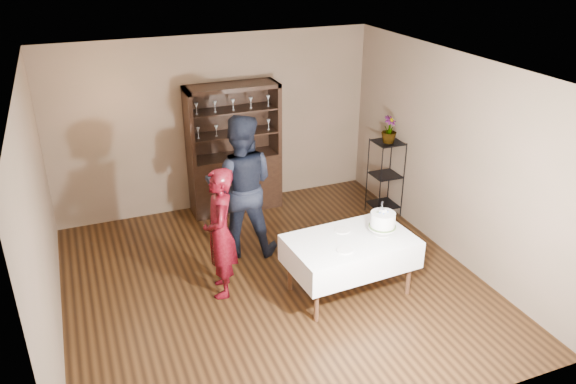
{
  "coord_description": "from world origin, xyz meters",
  "views": [
    {
      "loc": [
        -2.03,
        -5.57,
        4.02
      ],
      "look_at": [
        0.24,
        0.1,
        1.19
      ],
      "focal_mm": 35.0,
      "sensor_mm": 36.0,
      "label": 1
    }
  ],
  "objects_px": {
    "china_hutch": "(235,169)",
    "cake_table": "(350,252)",
    "potted_plant": "(389,130)",
    "woman": "(220,233)",
    "man": "(241,186)",
    "plant_etagere": "(385,175)",
    "cake": "(383,221)"
  },
  "relations": [
    {
      "from": "china_hutch",
      "to": "cake_table",
      "type": "height_order",
      "value": "china_hutch"
    },
    {
      "from": "china_hutch",
      "to": "cake",
      "type": "xyz_separation_m",
      "value": [
        0.99,
        -2.79,
        0.26
      ]
    },
    {
      "from": "man",
      "to": "woman",
      "type": "bearing_deg",
      "value": 78.08
    },
    {
      "from": "china_hutch",
      "to": "cake_table",
      "type": "relative_size",
      "value": 1.3
    },
    {
      "from": "plant_etagere",
      "to": "potted_plant",
      "type": "bearing_deg",
      "value": -115.68
    },
    {
      "from": "cake_table",
      "to": "man",
      "type": "bearing_deg",
      "value": 122.47
    },
    {
      "from": "plant_etagere",
      "to": "potted_plant",
      "type": "xyz_separation_m",
      "value": [
        -0.02,
        -0.03,
        0.74
      ]
    },
    {
      "from": "plant_etagere",
      "to": "woman",
      "type": "distance_m",
      "value": 3.12
    },
    {
      "from": "woman",
      "to": "cake",
      "type": "xyz_separation_m",
      "value": [
        1.82,
        -0.62,
        0.11
      ]
    },
    {
      "from": "china_hutch",
      "to": "potted_plant",
      "type": "relative_size",
      "value": 4.97
    },
    {
      "from": "plant_etagere",
      "to": "cake",
      "type": "relative_size",
      "value": 2.64
    },
    {
      "from": "china_hutch",
      "to": "plant_etagere",
      "type": "xyz_separation_m",
      "value": [
        2.08,
        -1.05,
        -0.01
      ]
    },
    {
      "from": "cake",
      "to": "woman",
      "type": "bearing_deg",
      "value": 161.12
    },
    {
      "from": "cake_table",
      "to": "potted_plant",
      "type": "height_order",
      "value": "potted_plant"
    },
    {
      "from": "plant_etagere",
      "to": "cake_table",
      "type": "bearing_deg",
      "value": -131.22
    },
    {
      "from": "china_hutch",
      "to": "cake_table",
      "type": "distance_m",
      "value": 2.81
    },
    {
      "from": "potted_plant",
      "to": "woman",
      "type": "bearing_deg",
      "value": -159.46
    },
    {
      "from": "plant_etagere",
      "to": "cake",
      "type": "height_order",
      "value": "plant_etagere"
    },
    {
      "from": "woman",
      "to": "cake",
      "type": "relative_size",
      "value": 3.57
    },
    {
      "from": "china_hutch",
      "to": "man",
      "type": "distance_m",
      "value": 1.4
    },
    {
      "from": "plant_etagere",
      "to": "cake",
      "type": "bearing_deg",
      "value": -122.18
    },
    {
      "from": "cake_table",
      "to": "woman",
      "type": "relative_size",
      "value": 0.95
    },
    {
      "from": "china_hutch",
      "to": "woman",
      "type": "height_order",
      "value": "china_hutch"
    },
    {
      "from": "china_hutch",
      "to": "cake",
      "type": "height_order",
      "value": "china_hutch"
    },
    {
      "from": "woman",
      "to": "potted_plant",
      "type": "distance_m",
      "value": 3.15
    },
    {
      "from": "plant_etagere",
      "to": "china_hutch",
      "type": "bearing_deg",
      "value": 153.17
    },
    {
      "from": "china_hutch",
      "to": "potted_plant",
      "type": "xyz_separation_m",
      "value": [
        2.06,
        -1.08,
        0.72
      ]
    },
    {
      "from": "woman",
      "to": "china_hutch",
      "type": "bearing_deg",
      "value": 171.66
    },
    {
      "from": "woman",
      "to": "man",
      "type": "relative_size",
      "value": 0.83
    },
    {
      "from": "cake",
      "to": "potted_plant",
      "type": "relative_size",
      "value": 1.13
    },
    {
      "from": "plant_etagere",
      "to": "cake",
      "type": "distance_m",
      "value": 2.07
    },
    {
      "from": "woman",
      "to": "man",
      "type": "height_order",
      "value": "man"
    }
  ]
}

